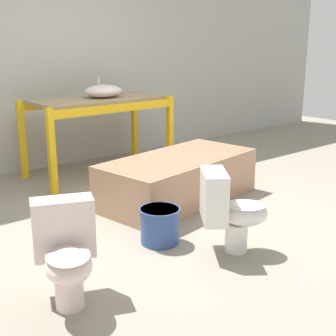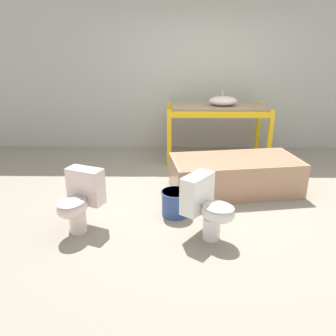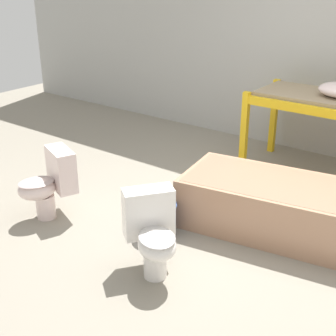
{
  "view_description": "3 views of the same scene",
  "coord_description": "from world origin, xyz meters",
  "px_view_note": "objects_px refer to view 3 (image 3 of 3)",
  "views": [
    {
      "loc": [
        -2.67,
        -3.39,
        1.61
      ],
      "look_at": [
        -0.48,
        -0.73,
        0.66
      ],
      "focal_mm": 50.0,
      "sensor_mm": 36.0,
      "label": 1
    },
    {
      "loc": [
        -0.51,
        -4.04,
        1.84
      ],
      "look_at": [
        -0.56,
        -0.67,
        0.6
      ],
      "focal_mm": 35.0,
      "sensor_mm": 36.0,
      "label": 2
    },
    {
      "loc": [
        1.75,
        -3.44,
        2.18
      ],
      "look_at": [
        -0.33,
        -0.67,
        0.69
      ],
      "focal_mm": 50.0,
      "sensor_mm": 36.0,
      "label": 3
    }
  ],
  "objects_px": {
    "bucket_white": "(158,218)",
    "bathtub_main": "(278,203)",
    "toilet_near": "(50,181)",
    "toilet_far": "(153,231)"
  },
  "relations": [
    {
      "from": "toilet_near",
      "to": "toilet_far",
      "type": "bearing_deg",
      "value": 16.78
    },
    {
      "from": "toilet_near",
      "to": "toilet_far",
      "type": "xyz_separation_m",
      "value": [
        1.32,
        -0.12,
        0.0
      ]
    },
    {
      "from": "toilet_near",
      "to": "bucket_white",
      "type": "relative_size",
      "value": 1.96
    },
    {
      "from": "bathtub_main",
      "to": "toilet_near",
      "type": "distance_m",
      "value": 2.08
    },
    {
      "from": "bathtub_main",
      "to": "bucket_white",
      "type": "relative_size",
      "value": 5.33
    },
    {
      "from": "bathtub_main",
      "to": "toilet_far",
      "type": "relative_size",
      "value": 2.73
    },
    {
      "from": "toilet_far",
      "to": "bathtub_main",
      "type": "bearing_deg",
      "value": 14.22
    },
    {
      "from": "toilet_near",
      "to": "toilet_far",
      "type": "height_order",
      "value": "same"
    },
    {
      "from": "bucket_white",
      "to": "bathtub_main",
      "type": "bearing_deg",
      "value": 41.07
    },
    {
      "from": "bathtub_main",
      "to": "toilet_near",
      "type": "bearing_deg",
      "value": -159.21
    }
  ]
}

